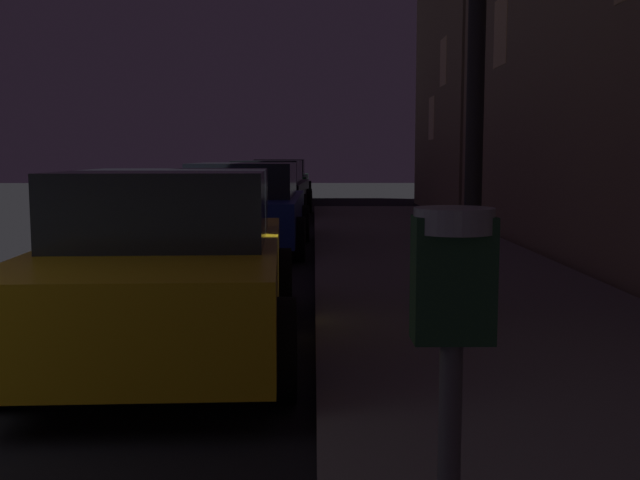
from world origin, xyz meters
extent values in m
cube|color=#1E4728|center=(4.32, -0.89, 1.25)|extent=(0.19, 0.11, 0.30)
cylinder|color=#999EA5|center=(4.32, -0.89, 1.39)|extent=(0.19, 0.19, 0.06)
cube|color=black|center=(4.26, -0.89, 1.29)|extent=(0.01, 0.08, 0.11)
cube|color=gold|center=(2.85, 3.16, 0.57)|extent=(1.87, 4.11, 0.64)
cube|color=#1E2328|center=(2.85, 3.24, 1.15)|extent=(1.59, 2.12, 0.56)
cylinder|color=black|center=(1.94, 4.38, 0.33)|extent=(0.25, 0.67, 0.66)
cylinder|color=black|center=(3.66, 4.45, 0.33)|extent=(0.25, 0.67, 0.66)
cylinder|color=black|center=(2.04, 1.88, 0.33)|extent=(0.25, 0.67, 0.66)
cylinder|color=black|center=(3.76, 1.95, 0.33)|extent=(0.25, 0.67, 0.66)
cube|color=navy|center=(2.85, 9.48, 0.57)|extent=(1.89, 4.13, 0.64)
cube|color=#1E2328|center=(2.85, 9.54, 1.15)|extent=(1.64, 2.25, 0.56)
cylinder|color=black|center=(1.95, 10.77, 0.33)|extent=(0.23, 0.66, 0.66)
cylinder|color=black|center=(3.79, 10.74, 0.33)|extent=(0.23, 0.66, 0.66)
cylinder|color=black|center=(1.91, 8.23, 0.33)|extent=(0.23, 0.66, 0.66)
cylinder|color=black|center=(3.75, 8.20, 0.33)|extent=(0.23, 0.66, 0.66)
cube|color=black|center=(2.85, 16.15, 0.57)|extent=(1.99, 4.50, 0.64)
cube|color=#1E2328|center=(2.84, 15.94, 1.15)|extent=(1.68, 2.24, 0.56)
cylinder|color=black|center=(2.01, 17.57, 0.33)|extent=(0.25, 0.67, 0.66)
cylinder|color=black|center=(3.82, 17.48, 0.33)|extent=(0.25, 0.67, 0.66)
cylinder|color=black|center=(1.88, 14.82, 0.33)|extent=(0.25, 0.67, 0.66)
cylinder|color=black|center=(3.69, 14.74, 0.33)|extent=(0.25, 0.67, 0.66)
cube|color=#19592D|center=(2.85, 22.55, 0.57)|extent=(1.85, 4.43, 0.64)
cube|color=#1E2328|center=(2.85, 22.45, 1.15)|extent=(1.62, 2.15, 0.56)
cylinder|color=black|center=(1.94, 23.93, 0.33)|extent=(0.22, 0.66, 0.66)
cylinder|color=black|center=(3.78, 23.92, 0.33)|extent=(0.22, 0.66, 0.66)
cylinder|color=black|center=(1.92, 21.19, 0.33)|extent=(0.22, 0.66, 0.66)
cylinder|color=black|center=(3.76, 21.18, 0.33)|extent=(0.22, 0.66, 0.66)
cylinder|color=black|center=(5.46, 4.22, 2.60)|extent=(0.16, 0.16, 4.90)
cube|color=#F2D17F|center=(7.32, 10.80, 3.73)|extent=(0.06, 0.90, 1.20)
cube|color=#F2D17F|center=(7.32, 18.43, 2.60)|extent=(0.06, 0.90, 1.20)
cube|color=#F2D17F|center=(7.32, 16.65, 3.94)|extent=(0.06, 0.90, 1.20)
camera|label=1|loc=(3.99, -2.62, 1.54)|focal=41.56mm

